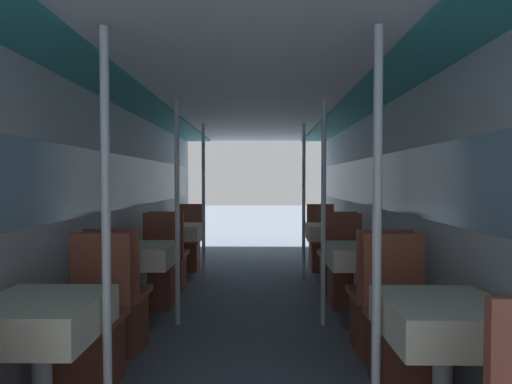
# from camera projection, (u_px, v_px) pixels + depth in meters

# --- Properties ---
(wall_left) EXTENTS (0.05, 8.28, 2.07)m
(wall_left) POSITION_uv_depth(u_px,v_px,m) (105.00, 207.00, 3.71)
(wall_left) COLOR silver
(wall_left) RESTS_ON ground_plane
(wall_right) EXTENTS (0.05, 8.28, 2.07)m
(wall_right) POSITION_uv_depth(u_px,v_px,m) (397.00, 208.00, 3.68)
(wall_right) COLOR silver
(wall_right) RESTS_ON ground_plane
(ceiling_panel) EXTENTS (2.72, 8.28, 0.07)m
(ceiling_panel) POSITION_uv_depth(u_px,v_px,m) (250.00, 94.00, 3.67)
(ceiling_panel) COLOR silver
(ceiling_panel) RESTS_ON wall_left
(dining_table_left_0) EXTENTS (0.57, 0.57, 0.73)m
(dining_table_left_0) POSITION_uv_depth(u_px,v_px,m) (41.00, 325.00, 1.98)
(dining_table_left_0) COLOR #4C4C51
(dining_table_left_0) RESTS_ON ground_plane
(chair_left_far_0) EXTENTS (0.40, 0.40, 0.97)m
(chair_left_far_0) POSITION_uv_depth(u_px,v_px,m) (91.00, 339.00, 2.56)
(chair_left_far_0) COLOR brown
(chair_left_far_0) RESTS_ON ground_plane
(support_pole_left_0) EXTENTS (0.04, 0.04, 2.07)m
(support_pole_left_0) POSITION_uv_depth(u_px,v_px,m) (106.00, 239.00, 1.96)
(support_pole_left_0) COLOR silver
(support_pole_left_0) RESTS_ON ground_plane
(dining_table_left_1) EXTENTS (0.57, 0.57, 0.73)m
(dining_table_left_1) POSITION_uv_depth(u_px,v_px,m) (142.00, 259.00, 3.65)
(dining_table_left_1) COLOR #4C4C51
(dining_table_left_1) RESTS_ON ground_plane
(chair_left_near_1) EXTENTS (0.40, 0.40, 0.97)m
(chair_left_near_1) POSITION_uv_depth(u_px,v_px,m) (120.00, 312.00, 3.08)
(chair_left_near_1) COLOR brown
(chair_left_near_1) RESTS_ON ground_plane
(chair_left_far_1) EXTENTS (0.40, 0.40, 0.97)m
(chair_left_far_1) POSITION_uv_depth(u_px,v_px,m) (158.00, 277.00, 4.23)
(chair_left_far_1) COLOR brown
(chair_left_far_1) RESTS_ON ground_plane
(support_pole_left_1) EXTENTS (0.04, 0.04, 2.07)m
(support_pole_left_1) POSITION_uv_depth(u_px,v_px,m) (177.00, 212.00, 3.63)
(support_pole_left_1) COLOR silver
(support_pole_left_1) RESTS_ON ground_plane
(dining_table_left_2) EXTENTS (0.57, 0.57, 0.73)m
(dining_table_left_2) POSITION_uv_depth(u_px,v_px,m) (179.00, 234.00, 5.31)
(dining_table_left_2) COLOR #4C4C51
(dining_table_left_2) RESTS_ON ground_plane
(chair_left_near_2) EXTENTS (0.40, 0.40, 0.97)m
(chair_left_near_2) POSITION_uv_depth(u_px,v_px,m) (169.00, 266.00, 4.75)
(chair_left_near_2) COLOR brown
(chair_left_near_2) RESTS_ON ground_plane
(chair_left_far_2) EXTENTS (0.40, 0.40, 0.97)m
(chair_left_far_2) POSITION_uv_depth(u_px,v_px,m) (187.00, 249.00, 5.89)
(chair_left_far_2) COLOR brown
(chair_left_far_2) RESTS_ON ground_plane
(support_pole_left_2) EXTENTS (0.04, 0.04, 2.07)m
(support_pole_left_2) POSITION_uv_depth(u_px,v_px,m) (204.00, 202.00, 5.30)
(support_pole_left_2) COLOR silver
(support_pole_left_2) RESTS_ON ground_plane
(dining_table_right_0) EXTENTS (0.57, 0.57, 0.73)m
(dining_table_right_0) POSITION_uv_depth(u_px,v_px,m) (443.00, 326.00, 1.96)
(dining_table_right_0) COLOR #4C4C51
(dining_table_right_0) RESTS_ON ground_plane
(chair_right_far_0) EXTENTS (0.40, 0.40, 0.97)m
(chair_right_far_0) POSITION_uv_depth(u_px,v_px,m) (401.00, 341.00, 2.54)
(chair_right_far_0) COLOR brown
(chair_right_far_0) RESTS_ON ground_plane
(support_pole_right_0) EXTENTS (0.04, 0.04, 2.07)m
(support_pole_right_0) POSITION_uv_depth(u_px,v_px,m) (377.00, 239.00, 1.95)
(support_pole_right_0) COLOR silver
(support_pole_right_0) RESTS_ON ground_plane
(dining_table_right_1) EXTENTS (0.57, 0.57, 0.73)m
(dining_table_right_1) POSITION_uv_depth(u_px,v_px,m) (359.00, 259.00, 3.62)
(dining_table_right_1) COLOR #4C4C51
(dining_table_right_1) RESTS_ON ground_plane
(chair_right_near_1) EXTENTS (0.40, 0.40, 0.97)m
(chair_right_near_1) POSITION_uv_depth(u_px,v_px,m) (378.00, 313.00, 3.06)
(chair_right_near_1) COLOR brown
(chair_right_near_1) RESTS_ON ground_plane
(chair_right_far_1) EXTENTS (0.40, 0.40, 0.97)m
(chair_right_far_1) POSITION_uv_depth(u_px,v_px,m) (346.00, 277.00, 4.20)
(chair_right_far_1) COLOR brown
(chair_right_far_1) RESTS_ON ground_plane
(support_pole_right_1) EXTENTS (0.04, 0.04, 2.07)m
(support_pole_right_1) POSITION_uv_depth(u_px,v_px,m) (323.00, 212.00, 3.61)
(support_pole_right_1) COLOR silver
(support_pole_right_1) RESTS_ON ground_plane
(dining_table_right_2) EXTENTS (0.57, 0.57, 0.73)m
(dining_table_right_2) POSITION_uv_depth(u_px,v_px,m) (328.00, 234.00, 5.29)
(dining_table_right_2) COLOR #4C4C51
(dining_table_right_2) RESTS_ON ground_plane
(chair_right_near_2) EXTENTS (0.40, 0.40, 0.97)m
(chair_right_near_2) POSITION_uv_depth(u_px,v_px,m) (336.00, 267.00, 4.72)
(chair_right_near_2) COLOR brown
(chair_right_near_2) RESTS_ON ground_plane
(chair_right_far_2) EXTENTS (0.40, 0.40, 0.97)m
(chair_right_far_2) POSITION_uv_depth(u_px,v_px,m) (322.00, 250.00, 5.87)
(chair_right_far_2) COLOR brown
(chair_right_far_2) RESTS_ON ground_plane
(support_pole_right_2) EXTENTS (0.04, 0.04, 2.07)m
(support_pole_right_2) POSITION_uv_depth(u_px,v_px,m) (304.00, 202.00, 5.28)
(support_pole_right_2) COLOR silver
(support_pole_right_2) RESTS_ON ground_plane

